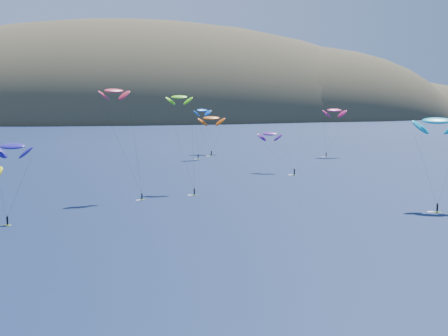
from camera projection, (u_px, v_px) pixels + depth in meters
name	position (u px, v px, depth m)	size (l,w,h in m)	color
island	(152.00, 128.00, 610.29)	(730.00, 300.00, 210.00)	#3D3526
kitesurfer_3	(179.00, 97.00, 160.27)	(6.79, 13.40, 25.68)	#C6FE1C
kitesurfer_4	(202.00, 110.00, 234.74)	(8.03, 6.53, 20.18)	#C6FE1C
kitesurfer_5	(437.00, 121.00, 136.04)	(10.69, 11.67, 21.67)	#C6FE1C
kitesurfer_6	(270.00, 134.00, 196.34)	(9.94, 13.69, 14.08)	#C6FE1C
kitesurfer_8	(334.00, 110.00, 243.05)	(9.92, 6.26, 20.49)	#C6FE1C
kitesurfer_9	(114.00, 91.00, 147.47)	(10.44, 8.94, 27.51)	#C6FE1C
kitesurfer_10	(12.00, 146.00, 123.92)	(8.73, 10.82, 16.73)	#C6FE1C
kitesurfer_11	(211.00, 118.00, 252.96)	(10.76, 13.16, 17.40)	#C6FE1C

